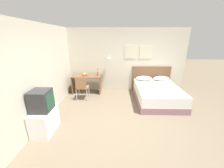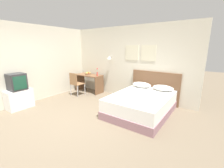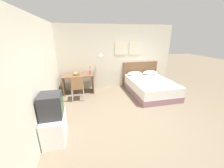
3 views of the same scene
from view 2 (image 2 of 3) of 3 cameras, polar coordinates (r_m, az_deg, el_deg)
name	(u,v)px [view 2 (image 2 of 3)]	position (r m, az deg, el deg)	size (l,w,h in m)	color
ground_plane	(67,123)	(4.11, -16.94, -14.16)	(24.00, 24.00, 0.00)	#756651
wall_back	(124,62)	(5.80, 4.61, 8.25)	(5.35, 0.31, 2.65)	beige
wall_left	(13,66)	(5.67, -33.48, 5.83)	(0.06, 5.78, 2.65)	beige
bed	(141,104)	(4.49, 11.05, -7.51)	(1.53, 2.08, 0.56)	gray
headboard	(155,87)	(5.36, 15.92, -1.25)	(1.65, 0.06, 1.09)	brown
pillow_left	(142,85)	(5.21, 11.20, -0.27)	(0.65, 0.39, 0.17)	white
pillow_right	(163,88)	(4.97, 18.85, -1.44)	(0.65, 0.39, 0.17)	white
folded_towel_near_foot	(135,96)	(4.13, 8.94, -4.71)	(0.35, 0.35, 0.06)	white
folded_towel_mid_bed	(129,102)	(3.73, 6.62, -6.70)	(0.29, 0.26, 0.06)	white
desk	(89,80)	(6.53, -8.70, 1.59)	(1.18, 0.57, 0.75)	brown
desk_chair	(76,82)	(6.06, -13.73, 0.63)	(0.43, 0.43, 0.92)	#8E6642
fruit_bowl	(88,74)	(6.51, -9.17, 3.96)	(0.24, 0.24, 0.11)	brown
flower_vase	(97,73)	(6.12, -5.62, 4.28)	(0.06, 0.06, 0.32)	#D14C42
tv_stand	(19,99)	(5.58, -31.81, -4.88)	(0.45, 0.73, 0.60)	white
television	(17,82)	(5.45, -32.54, 0.69)	(0.44, 0.46, 0.51)	#2D2D30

